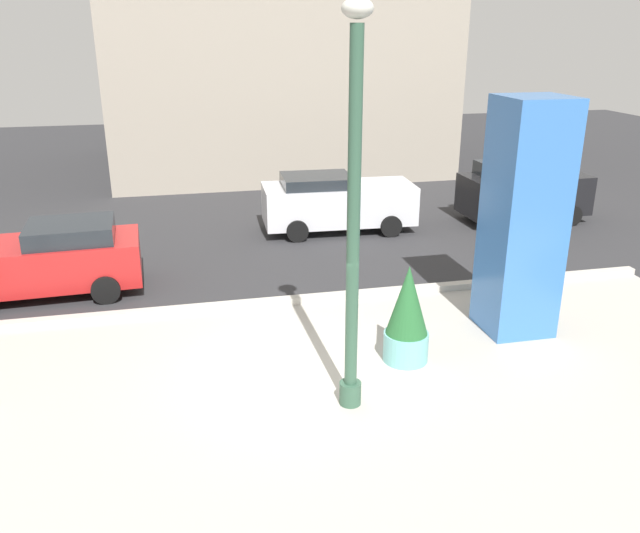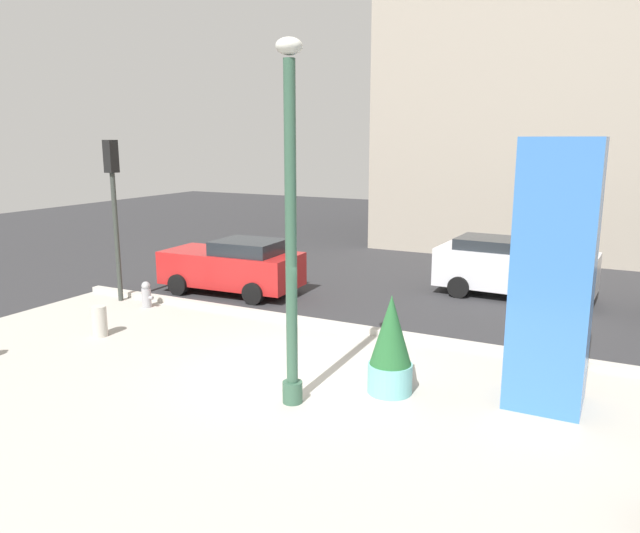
{
  "view_description": "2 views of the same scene",
  "coord_description": "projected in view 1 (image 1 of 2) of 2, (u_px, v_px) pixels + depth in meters",
  "views": [
    {
      "loc": [
        -2.01,
        -10.04,
        5.85
      ],
      "look_at": [
        0.16,
        -0.31,
        2.15
      ],
      "focal_mm": 36.24,
      "sensor_mm": 36.0,
      "label": 1
    },
    {
      "loc": [
        5.55,
        -9.94,
        4.64
      ],
      "look_at": [
        0.47,
        -0.05,
        2.29
      ],
      "focal_mm": 34.0,
      "sensor_mm": 36.0,
      "label": 2
    }
  ],
  "objects": [
    {
      "name": "curb_strip",
      "position": [
        280.0,
        301.0,
        14.46
      ],
      "size": [
        18.0,
        0.24,
        0.16
      ],
      "primitive_type": "cube",
      "color": "#B7B2A8",
      "rests_on": "ground_plane"
    },
    {
      "name": "plaza_pavement",
      "position": [
        334.0,
        437.0,
        9.8
      ],
      "size": [
        18.0,
        10.0,
        0.02
      ],
      "primitive_type": "cube",
      "color": "#ADA89E",
      "rests_on": "ground_plane"
    },
    {
      "name": "potted_plant_by_pillar",
      "position": [
        407.0,
        316.0,
        11.76
      ],
      "size": [
        0.83,
        0.83,
        1.88
      ],
      "color": "#6BB2B2",
      "rests_on": "ground_plane"
    },
    {
      "name": "car_passing_lane",
      "position": [
        49.0,
        259.0,
        14.84
      ],
      "size": [
        4.31,
        2.23,
        1.67
      ],
      "color": "red",
      "rests_on": "ground_plane"
    },
    {
      "name": "ground_plane",
      "position": [
        274.0,
        290.0,
        15.29
      ],
      "size": [
        60.0,
        60.0,
        0.0
      ],
      "primitive_type": "plane",
      "color": "#2D2D30"
    },
    {
      "name": "car_curb_west",
      "position": [
        336.0,
        202.0,
        19.51
      ],
      "size": [
        4.59,
        2.18,
        1.73
      ],
      "color": "silver",
      "rests_on": "ground_plane"
    },
    {
      "name": "car_far_lane",
      "position": [
        522.0,
        192.0,
        20.47
      ],
      "size": [
        3.97,
        1.99,
        1.9
      ],
      "color": "black",
      "rests_on": "ground_plane"
    },
    {
      "name": "art_pillar_blue",
      "position": [
        523.0,
        219.0,
        12.57
      ],
      "size": [
        1.29,
        1.29,
        4.68
      ],
      "primitive_type": "cube",
      "color": "#3870BC",
      "rests_on": "ground_plane"
    },
    {
      "name": "lamp_post",
      "position": [
        353.0,
        228.0,
        9.63
      ],
      "size": [
        0.44,
        0.44,
        6.23
      ],
      "color": "#335642",
      "rests_on": "ground_plane"
    }
  ]
}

